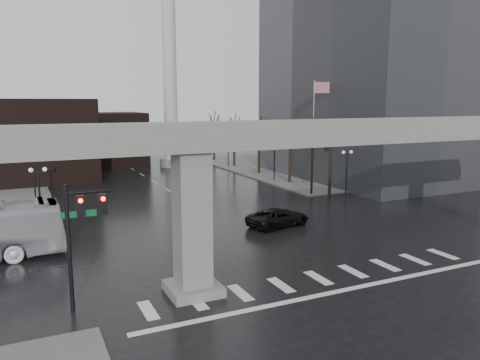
{
  "coord_description": "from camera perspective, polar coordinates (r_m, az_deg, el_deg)",
  "views": [
    {
      "loc": [
        -14.49,
        -21.51,
        9.7
      ],
      "look_at": [
        -1.34,
        6.4,
        4.5
      ],
      "focal_mm": 35.0,
      "sensor_mm": 36.0,
      "label": 1
    }
  ],
  "objects": [
    {
      "name": "lamp_left_2",
      "position": [
        63.83,
        -24.26,
        3.12
      ],
      "size": [
        1.22,
        0.32,
        5.11
      ],
      "color": "black",
      "rests_on": "ground"
    },
    {
      "name": "signal_left_pole",
      "position": [
        22.83,
        -18.88,
        -5.23
      ],
      "size": [
        2.3,
        0.3,
        6.0
      ],
      "color": "black",
      "rests_on": "ground"
    },
    {
      "name": "building_far_mid",
      "position": [
        74.78,
        -15.61,
        4.84
      ],
      "size": [
        10.0,
        10.0,
        8.0
      ],
      "primitive_type": "cube",
      "color": "black",
      "rests_on": "ground"
    },
    {
      "name": "tree_right_4",
      "position": [
        77.48,
        -3.16,
        4.62
      ],
      "size": [
        1.12,
        1.69,
        8.19
      ],
      "color": "black",
      "rests_on": "ground"
    },
    {
      "name": "flagpole_assembly",
      "position": [
        52.78,
        9.21,
        7.08
      ],
      "size": [
        2.06,
        0.12,
        12.0
      ],
      "color": "silver",
      "rests_on": "ground"
    },
    {
      "name": "lamp_left_0",
      "position": [
        36.07,
        -23.27,
        -1.16
      ],
      "size": [
        1.22,
        0.32,
        5.11
      ],
      "color": "black",
      "rests_on": "ground"
    },
    {
      "name": "tree_right_1",
      "position": [
        56.11,
        6.13,
        2.5
      ],
      "size": [
        1.09,
        1.61,
        7.67
      ],
      "color": "black",
      "rests_on": "ground"
    },
    {
      "name": "lamp_right_2",
      "position": [
        69.69,
        -1.46,
        4.43
      ],
      "size": [
        1.22,
        0.32,
        5.11
      ],
      "color": "black",
      "rests_on": "ground"
    },
    {
      "name": "tree_right_3",
      "position": [
        70.17,
        -0.69,
        4.07
      ],
      "size": [
        1.11,
        1.66,
        8.02
      ],
      "color": "black",
      "rests_on": "ground"
    },
    {
      "name": "signal_mast_arm",
      "position": [
        46.82,
        4.98,
        4.78
      ],
      "size": [
        12.12,
        0.43,
        8.0
      ],
      "color": "black",
      "rests_on": "ground"
    },
    {
      "name": "building_far_left",
      "position": [
        63.69,
        -24.81,
        4.45
      ],
      "size": [
        16.0,
        14.0,
        10.0
      ],
      "primitive_type": "cube",
      "color": "black",
      "rests_on": "ground"
    },
    {
      "name": "tree_right_0",
      "position": [
        49.53,
        10.94,
        1.36
      ],
      "size": [
        1.09,
        1.58,
        7.5
      ],
      "color": "black",
      "rests_on": "ground"
    },
    {
      "name": "sidewalk_ne",
      "position": [
        70.99,
        9.82,
        1.63
      ],
      "size": [
        28.0,
        36.0,
        0.15
      ],
      "primitive_type": "cube",
      "color": "slate",
      "rests_on": "ground"
    },
    {
      "name": "ground",
      "position": [
        27.69,
        8.32,
        -11.04
      ],
      "size": [
        160.0,
        160.0,
        0.0
      ],
      "primitive_type": "plane",
      "color": "black",
      "rests_on": "ground"
    },
    {
      "name": "tree_right_2",
      "position": [
        63.02,
        2.34,
        3.37
      ],
      "size": [
        1.1,
        1.63,
        7.85
      ],
      "color": "black",
      "rests_on": "ground"
    },
    {
      "name": "lamp_right_0",
      "position": [
        45.65,
        12.88,
        1.48
      ],
      "size": [
        1.22,
        0.32,
        5.11
      ],
      "color": "black",
      "rests_on": "ground"
    },
    {
      "name": "elevated_guideway",
      "position": [
        26.82,
        10.94,
        3.36
      ],
      "size": [
        48.0,
        2.6,
        8.7
      ],
      "color": "gray",
      "rests_on": "ground"
    },
    {
      "name": "lamp_right_1",
      "position": [
        57.22,
        4.22,
        3.29
      ],
      "size": [
        1.22,
        0.32,
        5.11
      ],
      "color": "black",
      "rests_on": "ground"
    },
    {
      "name": "pickup_truck",
      "position": [
        36.91,
        4.68,
        -4.54
      ],
      "size": [
        5.57,
        3.32,
        1.45
      ],
      "primitive_type": "imported",
      "rotation": [
        0.0,
        0.0,
        1.76
      ],
      "color": "black",
      "rests_on": "ground"
    },
    {
      "name": "lamp_left_1",
      "position": [
        49.91,
        -23.9,
        1.57
      ],
      "size": [
        1.22,
        0.32,
        5.11
      ],
      "color": "black",
      "rests_on": "ground"
    },
    {
      "name": "smokestack",
      "position": [
        70.65,
        -8.55,
        12.42
      ],
      "size": [
        3.6,
        3.6,
        30.0
      ],
      "color": "silver",
      "rests_on": "ground"
    },
    {
      "name": "office_tower",
      "position": [
        64.74,
        17.29,
        19.2
      ],
      "size": [
        22.0,
        26.0,
        42.0
      ],
      "primitive_type": "cube",
      "color": "#58585C",
      "rests_on": "ground"
    }
  ]
}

